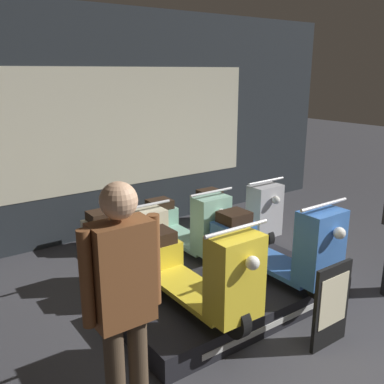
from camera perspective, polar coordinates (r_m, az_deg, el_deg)
ground_plane at (r=3.94m, az=19.46°, el=-21.73°), size 30.00×30.00×0.00m
shop_wall_back at (r=6.28m, az=-10.04°, el=8.80°), size 8.22×0.09×3.20m
display_platform at (r=4.51m, az=5.43°, el=-13.85°), size 2.33×1.14×0.23m
scooter_display_left at (r=3.94m, az=0.43°, el=-10.45°), size 0.62×1.65×0.96m
scooter_display_right at (r=4.58m, az=11.21°, el=-6.86°), size 0.62×1.65×0.96m
scooter_backrow_0 at (r=5.30m, az=-9.02°, el=-6.26°), size 0.62×1.65×0.96m
scooter_backrow_1 at (r=5.74m, az=-0.79°, el=-4.32°), size 0.62×1.65×0.96m
scooter_backrow_2 at (r=6.28m, az=6.12°, el=-2.61°), size 0.62×1.65×0.96m
person_left_browsing at (r=2.75m, az=-9.15°, el=-13.56°), size 0.53×0.23×1.74m
price_sign_board at (r=4.01m, az=18.09°, el=-14.18°), size 0.44×0.04×0.77m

